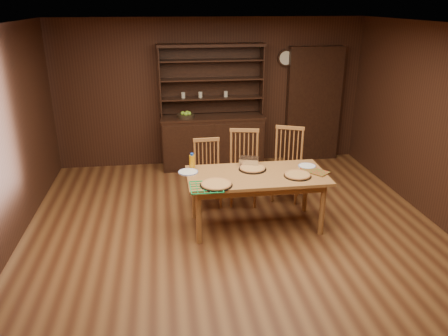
{
  "coord_description": "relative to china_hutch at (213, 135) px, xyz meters",
  "views": [
    {
      "loc": [
        -0.86,
        -4.75,
        2.85
      ],
      "look_at": [
        -0.12,
        0.4,
        0.85
      ],
      "focal_mm": 35.0,
      "sensor_mm": 36.0,
      "label": 1
    }
  ],
  "objects": [
    {
      "name": "floor",
      "position": [
        0.0,
        -2.75,
        -0.6
      ],
      "size": [
        6.0,
        6.0,
        0.0
      ],
      "primitive_type": "plane",
      "color": "brown",
      "rests_on": "ground"
    },
    {
      "name": "room_shell",
      "position": [
        0.0,
        -2.75,
        0.98
      ],
      "size": [
        6.0,
        6.0,
        6.0
      ],
      "color": "white",
      "rests_on": "floor"
    },
    {
      "name": "china_hutch",
      "position": [
        0.0,
        0.0,
        0.0
      ],
      "size": [
        1.84,
        0.52,
        2.17
      ],
      "color": "black",
      "rests_on": "floor"
    },
    {
      "name": "doorway",
      "position": [
        1.9,
        0.15,
        0.45
      ],
      "size": [
        1.0,
        0.18,
        2.1
      ],
      "primitive_type": "cube",
      "color": "black",
      "rests_on": "floor"
    },
    {
      "name": "wall_clock",
      "position": [
        1.35,
        0.2,
        1.3
      ],
      "size": [
        0.3,
        0.05,
        0.3
      ],
      "color": "black",
      "rests_on": "room_shell"
    },
    {
      "name": "dining_table",
      "position": [
        0.3,
        -2.37,
        0.07
      ],
      "size": [
        1.8,
        0.9,
        0.75
      ],
      "color": "#A56939",
      "rests_on": "floor"
    },
    {
      "name": "chair_left",
      "position": [
        -0.26,
        -1.57,
        -0.07
      ],
      "size": [
        0.42,
        0.4,
        0.99
      ],
      "rotation": [
        0.0,
        0.0,
        0.05
      ],
      "color": "#A66C39",
      "rests_on": "floor"
    },
    {
      "name": "chair_center",
      "position": [
        0.29,
        -1.55,
        -0.01
      ],
      "size": [
        0.53,
        0.51,
        1.1
      ],
      "rotation": [
        0.0,
        0.0,
        -0.2
      ],
      "color": "#A66C39",
      "rests_on": "floor"
    },
    {
      "name": "chair_right",
      "position": [
        0.97,
        -1.51,
        -0.01
      ],
      "size": [
        0.59,
        0.58,
        1.1
      ],
      "rotation": [
        0.0,
        0.0,
        -0.4
      ],
      "color": "#A66C39",
      "rests_on": "floor"
    },
    {
      "name": "pizza_left",
      "position": [
        -0.26,
        -2.67,
        0.17
      ],
      "size": [
        0.4,
        0.4,
        0.04
      ],
      "color": "black",
      "rests_on": "dining_table"
    },
    {
      "name": "pizza_right",
      "position": [
        0.8,
        -2.52,
        0.17
      ],
      "size": [
        0.35,
        0.35,
        0.04
      ],
      "color": "black",
      "rests_on": "dining_table"
    },
    {
      "name": "pizza_center",
      "position": [
        0.28,
        -2.2,
        0.17
      ],
      "size": [
        0.37,
        0.37,
        0.04
      ],
      "color": "black",
      "rests_on": "dining_table"
    },
    {
      "name": "cooling_rack",
      "position": [
        -0.39,
        -2.7,
        0.16
      ],
      "size": [
        0.41,
        0.41,
        0.02
      ],
      "primitive_type": null,
      "rotation": [
        0.0,
        0.0,
        -0.11
      ],
      "color": "#0CA44A",
      "rests_on": "dining_table"
    },
    {
      "name": "plate_left",
      "position": [
        -0.58,
        -2.19,
        0.16
      ],
      "size": [
        0.26,
        0.26,
        0.02
      ],
      "color": "white",
      "rests_on": "dining_table"
    },
    {
      "name": "plate_right",
      "position": [
        1.04,
        -2.2,
        0.16
      ],
      "size": [
        0.24,
        0.24,
        0.02
      ],
      "color": "white",
      "rests_on": "dining_table"
    },
    {
      "name": "foil_dish",
      "position": [
        0.27,
        -2.02,
        0.21
      ],
      "size": [
        0.3,
        0.25,
        0.1
      ],
      "primitive_type": "cube",
      "rotation": [
        0.0,
        0.0,
        -0.3
      ],
      "color": "white",
      "rests_on": "dining_table"
    },
    {
      "name": "juice_bottle",
      "position": [
        -0.51,
        -2.04,
        0.25
      ],
      "size": [
        0.08,
        0.08,
        0.21
      ],
      "color": "orange",
      "rests_on": "dining_table"
    },
    {
      "name": "pot_holder_a",
      "position": [
        1.12,
        -2.45,
        0.16
      ],
      "size": [
        0.29,
        0.29,
        0.02
      ],
      "primitive_type": "cube",
      "rotation": [
        0.0,
        0.0,
        0.68
      ],
      "color": "#B31418",
      "rests_on": "dining_table"
    },
    {
      "name": "pot_holder_b",
      "position": [
        1.01,
        -2.32,
        0.16
      ],
      "size": [
        0.22,
        0.22,
        0.01
      ],
      "primitive_type": "cube",
      "rotation": [
        0.0,
        0.0,
        -0.15
      ],
      "color": "#B31418",
      "rests_on": "dining_table"
    },
    {
      "name": "fruit_bowl",
      "position": [
        -0.47,
        -0.07,
        0.39
      ],
      "size": [
        0.3,
        0.3,
        0.12
      ],
      "color": "black",
      "rests_on": "china_hutch"
    }
  ]
}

